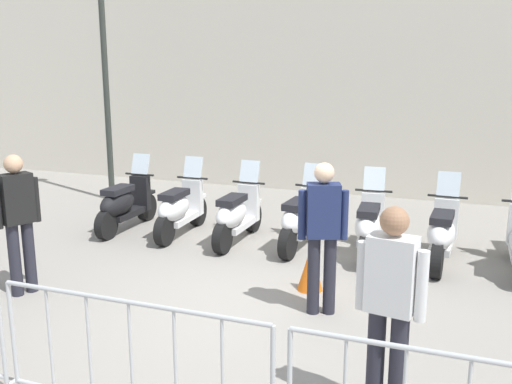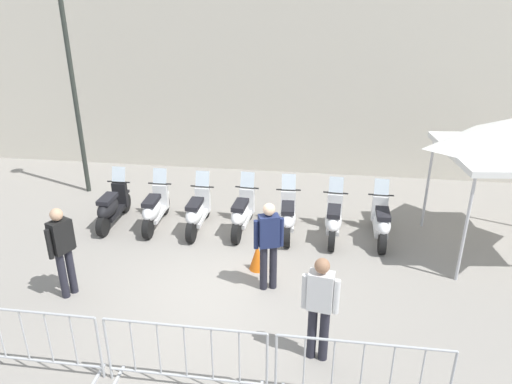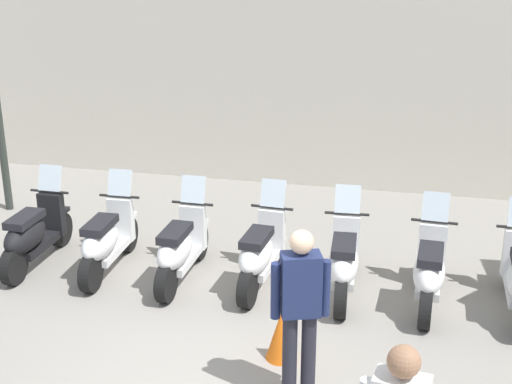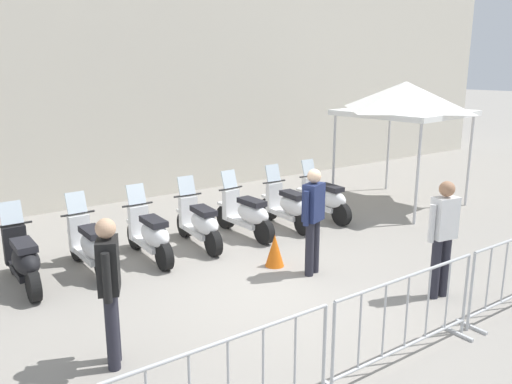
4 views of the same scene
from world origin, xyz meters
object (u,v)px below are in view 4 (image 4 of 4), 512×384
(motorcycle_2, at_px, (150,235))
(motorcycle_1, at_px, (91,246))
(motorcycle_0, at_px, (23,260))
(officer_mid_plaza, at_px, (110,284))
(motorcycle_6, at_px, (325,199))
(canopy_tent, at_px, (405,99))
(barrier_segment_1, at_px, (406,319))
(officer_near_row_end, at_px, (313,216))
(motorcycle_3, at_px, (200,223))
(traffic_cone, at_px, (275,250))
(officer_by_barriers, at_px, (443,233))
(motorcycle_5, at_px, (288,207))
(motorcycle_4, at_px, (246,214))

(motorcycle_2, bearing_deg, motorcycle_1, 171.19)
(motorcycle_0, bearing_deg, officer_mid_plaza, -89.47)
(motorcycle_2, height_order, motorcycle_6, same)
(motorcycle_6, height_order, canopy_tent, canopy_tent)
(motorcycle_2, height_order, officer_mid_plaza, officer_mid_plaza)
(barrier_segment_1, bearing_deg, motorcycle_2, 95.80)
(officer_near_row_end, distance_m, canopy_tent, 5.19)
(motorcycle_0, distance_m, canopy_tent, 8.69)
(barrier_segment_1, relative_size, officer_near_row_end, 1.31)
(motorcycle_0, distance_m, motorcycle_3, 3.07)
(motorcycle_0, height_order, motorcycle_1, same)
(motorcycle_6, relative_size, traffic_cone, 3.13)
(officer_near_row_end, relative_size, officer_by_barriers, 1.00)
(motorcycle_5, bearing_deg, motorcycle_0, 173.90)
(traffic_cone, bearing_deg, motorcycle_1, 143.53)
(motorcycle_2, relative_size, motorcycle_5, 1.00)
(officer_mid_plaza, height_order, officer_by_barriers, same)
(motorcycle_4, xyz_separation_m, officer_near_row_end, (-0.44, -2.11, 0.53))
(motorcycle_0, distance_m, motorcycle_6, 6.14)
(motorcycle_2, height_order, officer_near_row_end, officer_near_row_end)
(motorcycle_6, distance_m, canopy_tent, 3.09)
(canopy_tent, distance_m, traffic_cone, 5.50)
(motorcycle_0, relative_size, barrier_segment_1, 0.76)
(officer_near_row_end, relative_size, canopy_tent, 0.59)
(motorcycle_4, distance_m, motorcycle_5, 1.02)
(motorcycle_1, relative_size, motorcycle_5, 1.00)
(motorcycle_6, relative_size, officer_mid_plaza, 1.00)
(motorcycle_4, bearing_deg, officer_mid_plaza, -149.45)
(officer_near_row_end, bearing_deg, officer_by_barriers, -67.91)
(motorcycle_2, bearing_deg, canopy_tent, -7.12)
(motorcycle_6, xyz_separation_m, officer_by_barriers, (-1.73, -3.67, 0.53))
(officer_mid_plaza, bearing_deg, motorcycle_6, 19.44)
(motorcycle_0, distance_m, motorcycle_1, 1.03)
(motorcycle_5, xyz_separation_m, barrier_segment_1, (-2.58, -4.40, 0.07))
(motorcycle_1, relative_size, motorcycle_3, 1.01)
(barrier_segment_1, relative_size, traffic_cone, 4.11)
(motorcycle_0, xyz_separation_m, motorcycle_6, (6.11, -0.65, 0.00))
(canopy_tent, height_order, traffic_cone, canopy_tent)
(motorcycle_2, height_order, barrier_segment_1, motorcycle_2)
(motorcycle_6, bearing_deg, canopy_tent, -9.77)
(motorcycle_2, distance_m, motorcycle_4, 2.06)
(motorcycle_5, relative_size, canopy_tent, 0.59)
(traffic_cone, bearing_deg, officer_mid_plaza, -164.80)
(motorcycle_6, bearing_deg, motorcycle_1, 173.74)
(canopy_tent, bearing_deg, officer_mid_plaza, -168.12)
(motorcycle_4, relative_size, officer_near_row_end, 1.00)
(motorcycle_2, xyz_separation_m, barrier_segment_1, (0.48, -4.70, 0.07))
(motorcycle_5, bearing_deg, motorcycle_3, 172.47)
(motorcycle_0, bearing_deg, officer_near_row_end, -34.53)
(motorcycle_5, xyz_separation_m, canopy_tent, (3.29, -0.49, 2.06))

